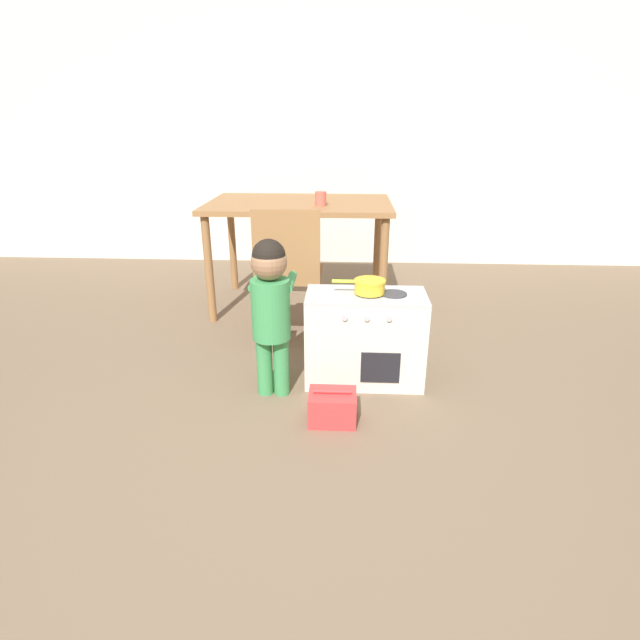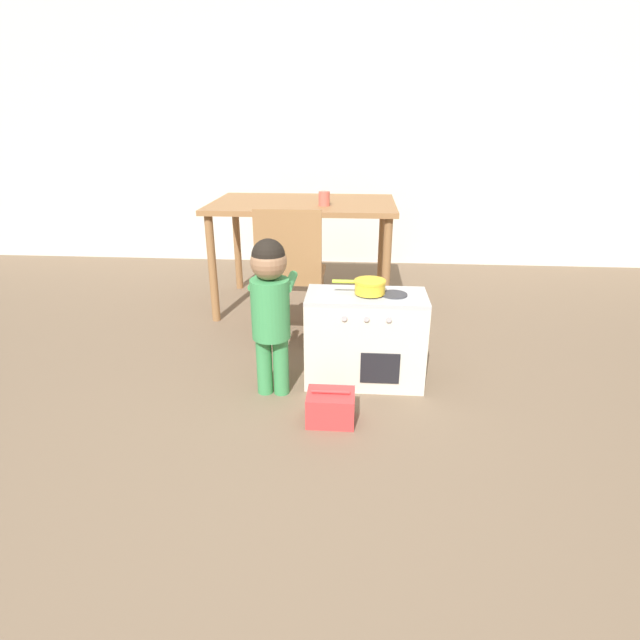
# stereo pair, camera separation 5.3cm
# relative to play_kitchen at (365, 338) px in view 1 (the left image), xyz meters

# --- Properties ---
(ground_plane) EXTENTS (16.00, 16.00, 0.00)m
(ground_plane) POSITION_rel_play_kitchen_xyz_m (-0.30, -0.84, -0.25)
(ground_plane) COLOR brown
(wall_back) EXTENTS (10.00, 0.06, 2.60)m
(wall_back) POSITION_rel_play_kitchen_xyz_m (-0.30, 2.44, 1.05)
(wall_back) COLOR silver
(wall_back) RESTS_ON ground_plane
(play_kitchen) EXTENTS (0.62, 0.32, 0.50)m
(play_kitchen) POSITION_rel_play_kitchen_xyz_m (0.00, 0.00, 0.00)
(play_kitchen) COLOR silver
(play_kitchen) RESTS_ON ground_plane
(toy_pot) EXTENTS (0.27, 0.16, 0.07)m
(toy_pot) POSITION_rel_play_kitchen_xyz_m (0.01, 0.00, 0.29)
(toy_pot) COLOR yellow
(toy_pot) RESTS_ON play_kitchen
(child_figure) EXTENTS (0.21, 0.33, 0.81)m
(child_figure) POSITION_rel_play_kitchen_xyz_m (-0.47, -0.16, 0.26)
(child_figure) COLOR #3D9351
(child_figure) RESTS_ON ground_plane
(toy_basket) EXTENTS (0.22, 0.17, 0.16)m
(toy_basket) POSITION_rel_play_kitchen_xyz_m (-0.16, -0.41, -0.17)
(toy_basket) COLOR #D13838
(toy_basket) RESTS_ON ground_plane
(dining_table) EXTENTS (1.29, 0.85, 0.78)m
(dining_table) POSITION_rel_play_kitchen_xyz_m (-0.45, 1.16, 0.44)
(dining_table) COLOR olive
(dining_table) RESTS_ON ground_plane
(dining_chair_near) EXTENTS (0.38, 0.38, 0.86)m
(dining_chair_near) POSITION_rel_play_kitchen_xyz_m (-0.45, 0.44, 0.22)
(dining_chair_near) COLOR olive
(dining_chair_near) RESTS_ON ground_plane
(cup_on_table) EXTENTS (0.08, 0.08, 0.09)m
(cup_on_table) POSITION_rel_play_kitchen_xyz_m (-0.29, 1.00, 0.58)
(cup_on_table) COLOR #D15B4C
(cup_on_table) RESTS_ON dining_table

